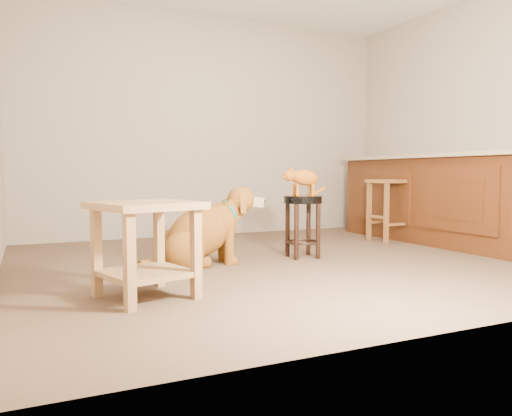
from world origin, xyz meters
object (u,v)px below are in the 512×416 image
padded_stool (303,214)px  golden_retriever (201,234)px  wood_stool (388,209)px  side_table (146,235)px  tabby_kitten (302,178)px

padded_stool → golden_retriever: size_ratio=0.51×
wood_stool → golden_retriever: 2.34m
side_table → golden_retriever: size_ratio=0.65×
wood_stool → side_table: bearing=-155.0°
padded_stool → tabby_kitten: tabby_kitten is taller
tabby_kitten → wood_stool: bearing=27.1°
side_table → golden_retriever: (0.64, 0.90, -0.13)m
golden_retriever → tabby_kitten: 1.01m
side_table → tabby_kitten: size_ratio=1.53×
padded_stool → tabby_kitten: size_ratio=1.21×
padded_stool → golden_retriever: (-0.92, 0.05, -0.14)m
side_table → golden_retriever: golden_retriever is taller
golden_retriever → tabby_kitten: size_ratio=2.37×
side_table → golden_retriever: 1.11m
side_table → wood_stool: bearing=25.0°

